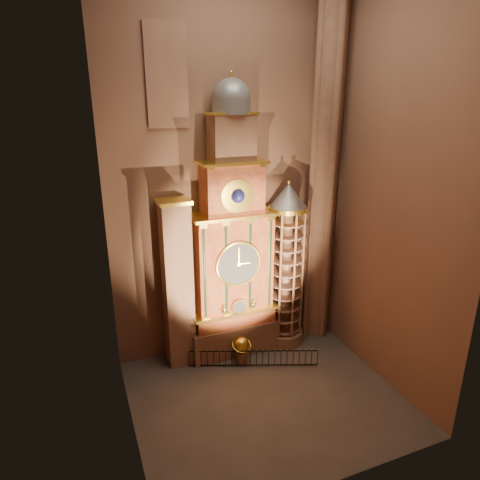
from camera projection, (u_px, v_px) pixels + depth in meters
name	position (u px, v px, depth m)	size (l,w,h in m)	color
floor	(265.00, 397.00, 23.28)	(14.00, 14.00, 0.00)	#383330
wall_back	(226.00, 177.00, 24.99)	(22.00, 22.00, 0.00)	#835E46
wall_left	(114.00, 215.00, 17.26)	(22.00, 22.00, 0.00)	#835E46
wall_right	(392.00, 188.00, 22.18)	(22.00, 22.00, 0.00)	#835E46
astronomical_clock	(232.00, 252.00, 25.48)	(5.60, 2.41, 16.70)	#8C634C
portrait_tower	(178.00, 285.00, 24.79)	(1.80, 1.60, 10.20)	#8C634C
stair_turret	(286.00, 267.00, 26.93)	(2.50, 2.50, 10.80)	#8C634C
gothic_pier	(324.00, 173.00, 26.26)	(2.04, 2.04, 22.00)	#8C634C
stained_glass_window	(167.00, 76.00, 22.01)	(2.20, 0.14, 5.20)	navy
celestial_globe	(242.00, 348.00, 25.95)	(1.20, 1.13, 1.71)	#8C634C
iron_railing	(253.00, 358.00, 25.68)	(7.25, 2.84, 1.05)	black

